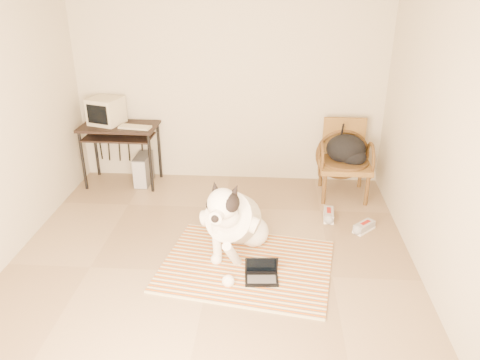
# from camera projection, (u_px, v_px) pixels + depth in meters

# --- Properties ---
(floor) EXTENTS (4.50, 4.50, 0.00)m
(floor) POSITION_uv_depth(u_px,v_px,m) (209.00, 272.00, 4.48)
(floor) COLOR #8C7456
(floor) RESTS_ON ground
(wall_back) EXTENTS (4.50, 0.00, 4.50)m
(wall_back) POSITION_uv_depth(u_px,v_px,m) (229.00, 80.00, 5.96)
(wall_back) COLOR beige
(wall_back) RESTS_ON floor
(wall_front) EXTENTS (4.50, 0.00, 4.50)m
(wall_front) POSITION_uv_depth(u_px,v_px,m) (129.00, 328.00, 1.88)
(wall_front) COLOR beige
(wall_front) RESTS_ON floor
(wall_right) EXTENTS (0.00, 4.50, 4.50)m
(wall_right) POSITION_uv_depth(u_px,v_px,m) (449.00, 145.00, 3.80)
(wall_right) COLOR beige
(wall_right) RESTS_ON floor
(rug) EXTENTS (1.79, 1.48, 0.02)m
(rug) POSITION_uv_depth(u_px,v_px,m) (246.00, 265.00, 4.57)
(rug) COLOR #BF540D
(rug) RESTS_ON floor
(dog) EXTENTS (0.65, 1.29, 0.93)m
(dog) POSITION_uv_depth(u_px,v_px,m) (234.00, 221.00, 4.65)
(dog) COLOR white
(dog) RESTS_ON rug
(laptop) EXTENTS (0.32, 0.24, 0.22)m
(laptop) POSITION_uv_depth(u_px,v_px,m) (262.00, 273.00, 4.35)
(laptop) COLOR black
(laptop) RESTS_ON rug
(computer_desk) EXTENTS (0.99, 0.56, 0.81)m
(computer_desk) POSITION_uv_depth(u_px,v_px,m) (119.00, 134.00, 6.03)
(computer_desk) COLOR black
(computer_desk) RESTS_ON floor
(crt_monitor) EXTENTS (0.47, 0.46, 0.34)m
(crt_monitor) POSITION_uv_depth(u_px,v_px,m) (106.00, 111.00, 6.00)
(crt_monitor) COLOR #B9AF91
(crt_monitor) RESTS_ON computer_desk
(desk_keyboard) EXTENTS (0.42, 0.21, 0.03)m
(desk_keyboard) POSITION_uv_depth(u_px,v_px,m) (135.00, 127.00, 5.89)
(desk_keyboard) COLOR #B9AF91
(desk_keyboard) RESTS_ON computer_desk
(pc_tower) EXTENTS (0.18, 0.42, 0.40)m
(pc_tower) POSITION_uv_depth(u_px,v_px,m) (143.00, 169.00, 6.25)
(pc_tower) COLOR #48484A
(pc_tower) RESTS_ON floor
(rattan_chair) EXTENTS (0.63, 0.60, 0.94)m
(rattan_chair) POSITION_uv_depth(u_px,v_px,m) (344.00, 159.00, 5.85)
(rattan_chair) COLOR olive
(rattan_chair) RESTS_ON floor
(backpack) EXTENTS (0.49, 0.42, 0.36)m
(backpack) POSITION_uv_depth(u_px,v_px,m) (347.00, 150.00, 5.77)
(backpack) COLOR black
(backpack) RESTS_ON rattan_chair
(sneaker_left) EXTENTS (0.14, 0.29, 0.10)m
(sneaker_left) POSITION_uv_depth(u_px,v_px,m) (329.00, 215.00, 5.42)
(sneaker_left) COLOR white
(sneaker_left) RESTS_ON floor
(sneaker_right) EXTENTS (0.28, 0.28, 0.10)m
(sneaker_right) POSITION_uv_depth(u_px,v_px,m) (364.00, 227.00, 5.17)
(sneaker_right) COLOR white
(sneaker_right) RESTS_ON floor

